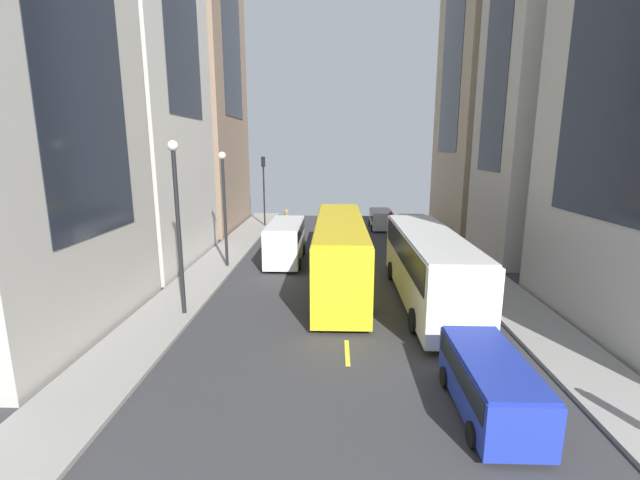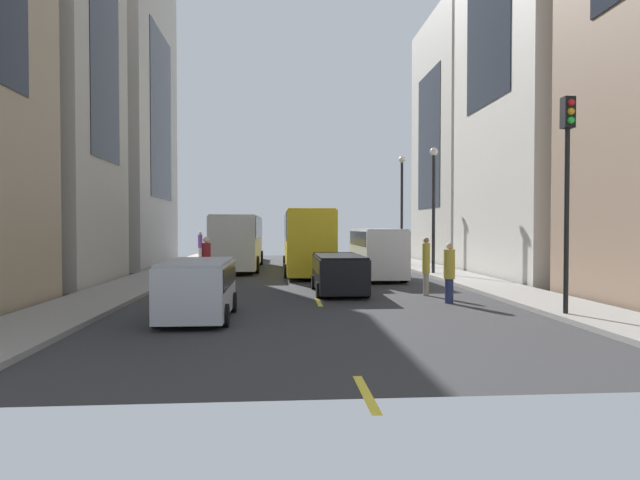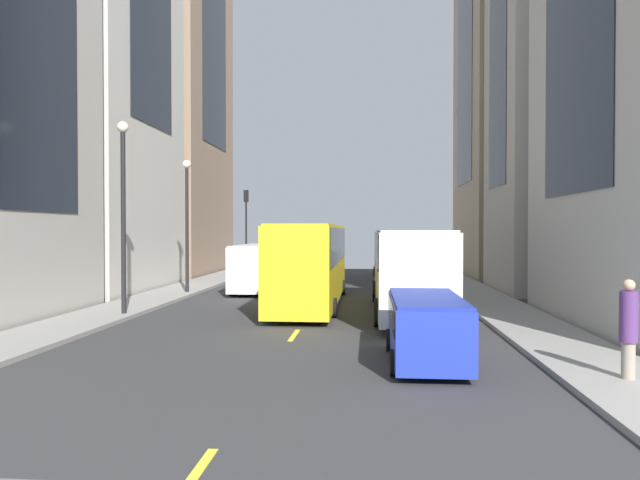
% 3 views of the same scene
% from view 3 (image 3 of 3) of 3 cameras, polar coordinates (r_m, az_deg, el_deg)
% --- Properties ---
extents(ground_plane, '(42.48, 42.48, 0.00)m').
position_cam_3_polar(ground_plane, '(28.77, 0.13, -5.73)').
color(ground_plane, '#333335').
extents(sidewalk_west, '(2.69, 44.00, 0.15)m').
position_cam_3_polar(sidewalk_west, '(29.20, 15.84, -5.52)').
color(sidewalk_west, gray).
rests_on(sidewalk_west, ground).
extents(sidewalk_east, '(2.69, 44.00, 0.15)m').
position_cam_3_polar(sidewalk_east, '(30.44, -14.91, -5.25)').
color(sidewalk_east, gray).
rests_on(sidewalk_east, ground).
extents(lane_stripe_0, '(0.16, 2.00, 0.01)m').
position_cam_3_polar(lane_stripe_0, '(49.65, 2.13, -2.91)').
color(lane_stripe_0, yellow).
rests_on(lane_stripe_0, ground).
extents(lane_stripe_1, '(0.16, 2.00, 0.01)m').
position_cam_3_polar(lane_stripe_1, '(39.19, 1.40, -3.94)').
color(lane_stripe_1, yellow).
rests_on(lane_stripe_1, ground).
extents(lane_stripe_2, '(0.16, 2.00, 0.01)m').
position_cam_3_polar(lane_stripe_2, '(28.77, 0.13, -5.72)').
color(lane_stripe_2, yellow).
rests_on(lane_stripe_2, ground).
extents(lane_stripe_3, '(0.16, 2.00, 0.01)m').
position_cam_3_polar(lane_stripe_3, '(18.44, -2.60, -9.49)').
color(lane_stripe_3, yellow).
rests_on(lane_stripe_3, ground).
extents(lane_stripe_4, '(0.16, 2.00, 0.01)m').
position_cam_3_polar(lane_stripe_4, '(8.52, -12.55, -22.16)').
color(lane_stripe_4, yellow).
rests_on(lane_stripe_4, ground).
extents(building_west_0, '(8.21, 11.36, 30.32)m').
position_cam_3_polar(building_west_0, '(45.99, 19.47, 15.78)').
color(building_west_0, tan).
rests_on(building_west_0, ground).
extents(building_west_1, '(8.12, 7.45, 25.62)m').
position_cam_3_polar(building_west_1, '(35.30, 24.02, 16.42)').
color(building_west_1, '#B7B2A8').
rests_on(building_west_1, ground).
extents(city_bus_white, '(2.80, 11.40, 3.35)m').
position_cam_3_polar(city_bus_white, '(23.44, 8.78, -2.34)').
color(city_bus_white, silver).
rests_on(city_bus_white, ground).
extents(streetcar_yellow, '(2.70, 12.75, 3.59)m').
position_cam_3_polar(streetcar_yellow, '(25.90, -0.81, -1.75)').
color(streetcar_yellow, yellow).
rests_on(streetcar_yellow, ground).
extents(delivery_van_white, '(2.25, 6.01, 2.58)m').
position_cam_3_polar(delivery_van_white, '(31.17, -6.23, -2.42)').
color(delivery_van_white, white).
rests_on(delivery_van_white, ground).
extents(car_silver_0, '(1.99, 4.08, 1.70)m').
position_cam_3_polar(car_silver_0, '(42.30, 6.72, -2.23)').
color(car_silver_0, '#B7BABF').
rests_on(car_silver_0, ground).
extents(car_black_1, '(2.02, 4.75, 1.55)m').
position_cam_3_polar(car_black_1, '(36.61, -0.41, -2.85)').
color(car_black_1, black).
rests_on(car_black_1, ground).
extents(car_blue_2, '(1.92, 4.38, 1.69)m').
position_cam_3_polar(car_blue_2, '(14.75, 10.60, -8.24)').
color(car_blue_2, '#2338AD').
rests_on(car_blue_2, ground).
extents(pedestrian_crossing_near, '(0.39, 0.39, 2.11)m').
position_cam_3_polar(pedestrian_crossing_near, '(40.20, -5.03, -2.23)').
color(pedestrian_crossing_near, navy).
rests_on(pedestrian_crossing_near, ground).
extents(pedestrian_waiting_curb, '(0.32, 0.32, 2.32)m').
position_cam_3_polar(pedestrian_waiting_curb, '(38.27, 7.37, -2.21)').
color(pedestrian_waiting_curb, black).
rests_on(pedestrian_waiting_curb, ground).
extents(pedestrian_walking_far, '(0.30, 0.30, 2.27)m').
position_cam_3_polar(pedestrian_walking_far, '(38.02, -5.26, -2.25)').
color(pedestrian_walking_far, gray).
rests_on(pedestrian_walking_far, ground).
extents(pedestrian_crossing_mid, '(0.37, 0.37, 2.15)m').
position_cam_3_polar(pedestrian_crossing_mid, '(14.08, 28.47, -7.58)').
color(pedestrian_crossing_mid, gray).
rests_on(pedestrian_crossing_mid, ground).
extents(traffic_light_near_corner, '(0.32, 0.44, 6.28)m').
position_cam_3_polar(traffic_light_near_corner, '(43.89, -7.39, 2.44)').
color(traffic_light_near_corner, black).
rests_on(traffic_light_near_corner, ground).
extents(streetlamp_near, '(0.44, 0.44, 7.39)m').
position_cam_3_polar(streetlamp_near, '(23.24, -19.08, 4.11)').
color(streetlamp_near, black).
rests_on(streetlamp_near, ground).
extents(streetlamp_far, '(0.44, 0.44, 6.86)m').
position_cam_3_polar(streetlamp_far, '(30.44, -13.17, 2.85)').
color(streetlamp_far, black).
rests_on(streetlamp_far, ground).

